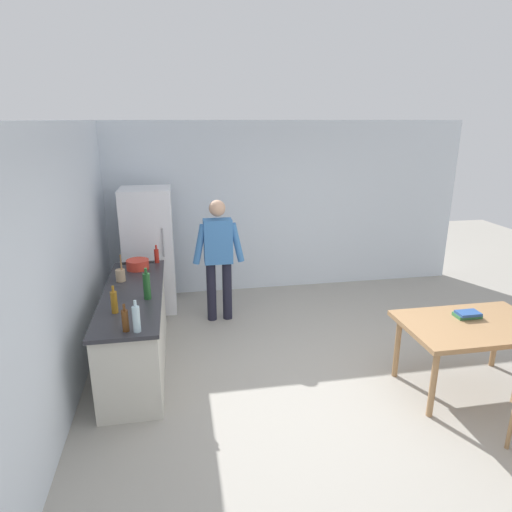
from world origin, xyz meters
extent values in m
plane|color=#9E998E|center=(0.00, 0.00, 0.00)|extent=(14.00, 14.00, 0.00)
cube|color=silver|center=(0.00, 3.00, 1.35)|extent=(6.40, 0.12, 2.70)
cube|color=silver|center=(-2.60, 0.20, 1.35)|extent=(0.12, 5.60, 2.70)
cube|color=beige|center=(-2.00, 0.80, 0.43)|extent=(0.60, 2.12, 0.86)
cube|color=#2D2D33|center=(-2.00, 0.80, 0.88)|extent=(0.64, 2.20, 0.04)
cube|color=white|center=(-1.90, 2.40, 0.90)|extent=(0.70, 0.64, 1.80)
cylinder|color=#B2B2B7|center=(-1.68, 2.06, 1.10)|extent=(0.02, 0.02, 0.40)
cylinder|color=#1E1E2D|center=(-1.06, 1.85, 0.42)|extent=(0.13, 0.13, 0.84)
cylinder|color=#1E1E2D|center=(-0.84, 1.85, 0.42)|extent=(0.13, 0.13, 0.84)
cube|color=#3D75B7|center=(-0.95, 1.85, 1.14)|extent=(0.38, 0.22, 0.60)
sphere|color=tan|center=(-0.95, 1.85, 1.59)|extent=(0.22, 0.22, 0.22)
cylinder|color=#3D75B7|center=(-1.20, 1.81, 1.12)|extent=(0.20, 0.09, 0.55)
cylinder|color=#3D75B7|center=(-0.70, 1.81, 1.12)|extent=(0.20, 0.09, 0.55)
cube|color=#9E754C|center=(1.40, -0.30, 0.72)|extent=(1.40, 0.90, 0.05)
cylinder|color=#9E754C|center=(0.80, -0.65, 0.35)|extent=(0.06, 0.06, 0.70)
cylinder|color=#9E754C|center=(0.80, 0.05, 0.35)|extent=(0.06, 0.06, 0.70)
cylinder|color=#9E754C|center=(2.00, 0.05, 0.35)|extent=(0.06, 0.06, 0.70)
cylinder|color=#9E754C|center=(1.22, -1.17, 0.23)|extent=(0.04, 0.04, 0.45)
cylinder|color=red|center=(-2.00, 1.58, 0.96)|extent=(0.28, 0.28, 0.12)
cube|color=black|center=(-2.17, 1.58, 0.98)|extent=(0.06, 0.03, 0.02)
cube|color=black|center=(-1.83, 1.58, 0.98)|extent=(0.06, 0.03, 0.02)
cylinder|color=tan|center=(-2.16, 1.17, 0.97)|extent=(0.11, 0.11, 0.14)
cylinder|color=olive|center=(-2.14, 1.17, 1.11)|extent=(0.02, 0.05, 0.22)
cylinder|color=olive|center=(-2.14, 1.16, 1.11)|extent=(0.02, 0.04, 0.22)
cylinder|color=#1E5123|center=(-1.82, 0.56, 1.04)|extent=(0.08, 0.08, 0.28)
cylinder|color=#1E5123|center=(-1.82, 0.56, 1.21)|extent=(0.03, 0.03, 0.06)
cylinder|color=#5B3314|center=(-1.97, -0.16, 1.00)|extent=(0.06, 0.06, 0.20)
cylinder|color=#5B3314|center=(-1.97, -0.16, 1.13)|extent=(0.02, 0.02, 0.06)
cylinder|color=#996619|center=(-2.12, 0.26, 1.01)|extent=(0.06, 0.06, 0.22)
cylinder|color=#996619|center=(-2.12, 0.26, 1.15)|extent=(0.03, 0.03, 0.06)
cylinder|color=#B22319|center=(-1.77, 1.80, 0.99)|extent=(0.06, 0.06, 0.18)
cylinder|color=#B22319|center=(-1.77, 1.80, 1.11)|extent=(0.02, 0.02, 0.06)
cylinder|color=silver|center=(-1.87, -0.19, 1.02)|extent=(0.07, 0.07, 0.24)
cylinder|color=silver|center=(-1.87, -0.19, 1.17)|extent=(0.03, 0.03, 0.06)
cube|color=#387A47|center=(1.43, -0.15, 0.77)|extent=(0.26, 0.15, 0.04)
cube|color=#284C8E|center=(1.42, -0.17, 0.80)|extent=(0.23, 0.15, 0.03)
camera|label=1|loc=(-1.46, -3.87, 2.70)|focal=30.94mm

